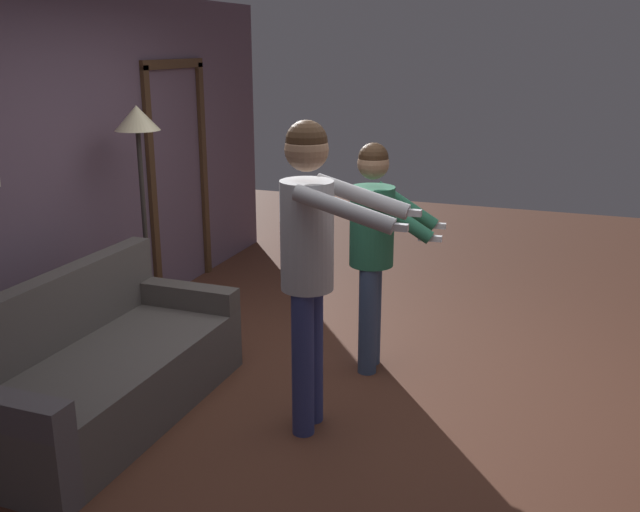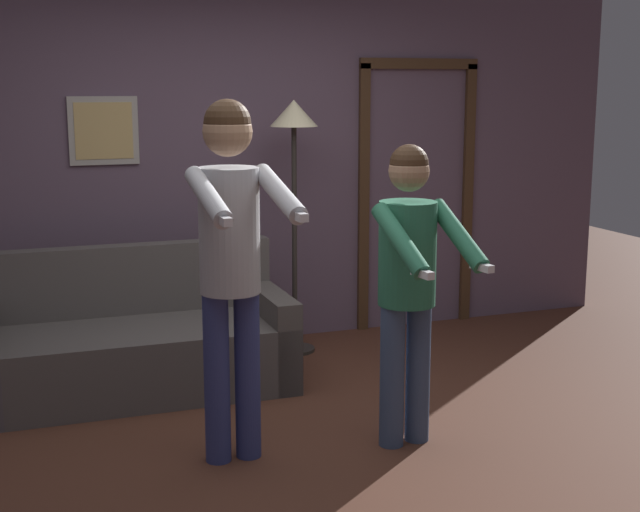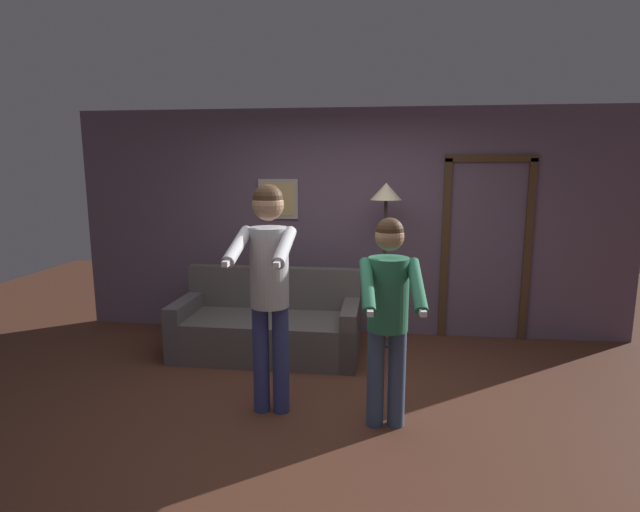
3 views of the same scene
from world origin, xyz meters
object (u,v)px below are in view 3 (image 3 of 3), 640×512
person_standing_left (269,276)px  person_standing_right (388,306)px  torchiere_lamp (386,211)px  couch (268,328)px

person_standing_left → person_standing_right: 0.94m
person_standing_left → torchiere_lamp: bearing=62.0°
torchiere_lamp → person_standing_left: bearing=-118.0°
couch → torchiere_lamp: bearing=19.9°
couch → person_standing_left: (0.30, -1.25, 0.85)m
torchiere_lamp → couch: bearing=-160.1°
torchiere_lamp → person_standing_left: size_ratio=0.98×
couch → person_standing_right: (1.22, -1.36, 0.67)m
couch → person_standing_right: 1.95m
couch → person_standing_right: person_standing_right is taller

